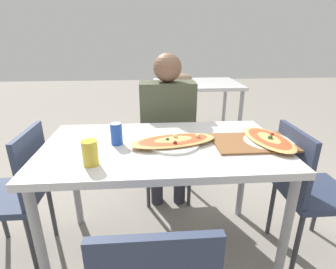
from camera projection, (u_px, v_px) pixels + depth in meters
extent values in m
plane|color=gray|center=(164.00, 249.00, 1.78)|extent=(14.00, 14.00, 0.00)
cube|color=silver|center=(163.00, 147.00, 1.51)|extent=(1.37, 0.77, 0.04)
cylinder|color=#99999E|center=(41.00, 250.00, 1.30)|extent=(0.05, 0.05, 0.74)
cylinder|color=#99999E|center=(285.00, 236.00, 1.39)|extent=(0.05, 0.05, 0.74)
cylinder|color=#99999E|center=(75.00, 180.00, 1.91)|extent=(0.05, 0.05, 0.74)
cylinder|color=#99999E|center=(243.00, 174.00, 2.00)|extent=(0.05, 0.05, 0.74)
cube|color=#2D3851|center=(167.00, 150.00, 2.23)|extent=(0.40, 0.40, 0.04)
cube|color=#2D3851|center=(166.00, 118.00, 2.32)|extent=(0.38, 0.03, 0.40)
cylinder|color=#38383D|center=(189.00, 183.00, 2.17)|extent=(0.03, 0.03, 0.43)
cylinder|color=#38383D|center=(148.00, 185.00, 2.14)|extent=(0.03, 0.03, 0.43)
cylinder|color=#38383D|center=(184.00, 164.00, 2.48)|extent=(0.03, 0.03, 0.43)
cylinder|color=#38383D|center=(148.00, 165.00, 2.46)|extent=(0.03, 0.03, 0.43)
cube|color=#2D3851|center=(7.00, 197.00, 1.58)|extent=(0.40, 0.40, 0.04)
cube|color=#2D3851|center=(32.00, 163.00, 1.52)|extent=(0.03, 0.38, 0.40)
cylinder|color=#38383D|center=(1.00, 212.00, 1.81)|extent=(0.03, 0.03, 0.43)
cylinder|color=#38383D|center=(32.00, 247.00, 1.52)|extent=(0.03, 0.03, 0.43)
cylinder|color=#38383D|center=(52.00, 210.00, 1.84)|extent=(0.03, 0.03, 0.43)
cube|color=#2D3851|center=(315.00, 193.00, 1.62)|extent=(0.40, 0.40, 0.04)
cube|color=#2D3851|center=(293.00, 162.00, 1.53)|extent=(0.03, 0.38, 0.40)
cylinder|color=#38383D|center=(317.00, 206.00, 1.88)|extent=(0.03, 0.03, 0.43)
cylinder|color=#38383D|center=(271.00, 208.00, 1.86)|extent=(0.03, 0.03, 0.43)
cylinder|color=#38383D|center=(297.00, 244.00, 1.54)|extent=(0.03, 0.03, 0.43)
cylinder|color=#2D2D38|center=(180.00, 178.00, 2.21)|extent=(0.10, 0.10, 0.47)
cylinder|color=#2D2D38|center=(157.00, 179.00, 2.19)|extent=(0.10, 0.10, 0.47)
cube|color=#474C38|center=(167.00, 117.00, 2.09)|extent=(0.43, 0.20, 0.56)
sphere|color=brown|center=(167.00, 68.00, 1.95)|extent=(0.21, 0.21, 0.21)
cylinder|color=white|center=(173.00, 143.00, 1.50)|extent=(0.30, 0.30, 0.01)
ellipsoid|color=tan|center=(173.00, 141.00, 1.49)|extent=(0.53, 0.30, 0.02)
ellipsoid|color=#C14C28|center=(173.00, 140.00, 1.49)|extent=(0.43, 0.24, 0.01)
sphere|color=beige|center=(175.00, 136.00, 1.51)|extent=(0.03, 0.03, 0.03)
sphere|color=beige|center=(198.00, 136.00, 1.52)|extent=(0.03, 0.03, 0.03)
sphere|color=maroon|center=(175.00, 143.00, 1.43)|extent=(0.02, 0.02, 0.02)
sphere|color=#335928|center=(167.00, 139.00, 1.48)|extent=(0.02, 0.02, 0.02)
cylinder|color=#1E47B2|center=(117.00, 134.00, 1.49)|extent=(0.07, 0.07, 0.12)
cylinder|color=silver|center=(116.00, 124.00, 1.46)|extent=(0.06, 0.06, 0.00)
cylinder|color=gold|center=(90.00, 153.00, 1.25)|extent=(0.08, 0.08, 0.12)
cube|color=brown|center=(253.00, 142.00, 1.51)|extent=(0.46, 0.30, 0.01)
cylinder|color=white|center=(268.00, 142.00, 1.52)|extent=(0.28, 0.28, 0.01)
ellipsoid|color=tan|center=(269.00, 139.00, 1.51)|extent=(0.27, 0.44, 0.02)
ellipsoid|color=#C14C28|center=(269.00, 138.00, 1.51)|extent=(0.23, 0.36, 0.01)
sphere|color=#335928|center=(270.00, 138.00, 1.50)|extent=(0.03, 0.03, 0.03)
sphere|color=maroon|center=(272.00, 134.00, 1.55)|extent=(0.02, 0.02, 0.02)
cube|color=silver|center=(196.00, 84.00, 3.40)|extent=(1.10, 0.80, 0.04)
ellipsoid|color=#8C7259|center=(180.00, 78.00, 3.36)|extent=(0.32, 0.24, 0.12)
cylinder|color=#99999E|center=(160.00, 122.00, 3.18)|extent=(0.05, 0.05, 0.74)
cylinder|color=#99999E|center=(240.00, 120.00, 3.25)|extent=(0.05, 0.05, 0.74)
cylinder|color=#99999E|center=(157.00, 107.00, 3.83)|extent=(0.05, 0.05, 0.74)
cylinder|color=#99999E|center=(224.00, 105.00, 3.90)|extent=(0.05, 0.05, 0.74)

